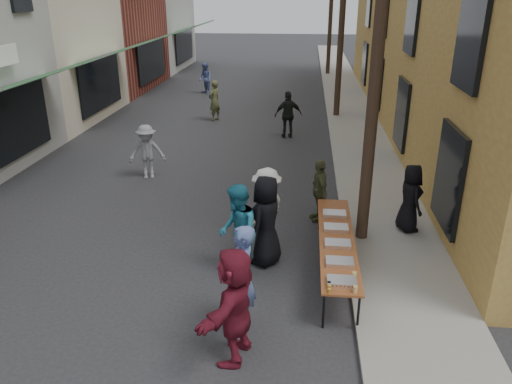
% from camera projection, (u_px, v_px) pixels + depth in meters
% --- Properties ---
extents(ground, '(120.00, 120.00, 0.00)m').
position_uv_depth(ground, '(138.00, 305.00, 9.12)').
color(ground, '#28282B').
rests_on(ground, ground).
extents(sidewalk, '(2.20, 60.00, 0.10)m').
position_uv_depth(sidewalk, '(352.00, 116.00, 22.46)').
color(sidewalk, gray).
rests_on(sidewalk, ground).
extents(storefront_row, '(8.00, 37.00, 9.00)m').
position_uv_depth(storefront_row, '(19.00, 19.00, 22.27)').
color(storefront_row, maroon).
rests_on(storefront_row, ground).
extents(utility_pole_near, '(0.26, 0.26, 9.00)m').
position_uv_depth(utility_pole_near, '(379.00, 37.00, 9.79)').
color(utility_pole_near, '#2D2116').
rests_on(utility_pole_near, ground).
extents(utility_pole_mid, '(0.26, 0.26, 9.00)m').
position_uv_depth(utility_pole_mid, '(342.00, 11.00, 20.84)').
color(utility_pole_mid, '#2D2116').
rests_on(utility_pole_mid, ground).
extents(utility_pole_far, '(0.26, 0.26, 9.00)m').
position_uv_depth(utility_pole_far, '(331.00, 4.00, 31.90)').
color(utility_pole_far, '#2D2116').
rests_on(utility_pole_far, ground).
extents(serving_table, '(0.70, 4.00, 0.75)m').
position_uv_depth(serving_table, '(337.00, 240.00, 9.96)').
color(serving_table, brown).
rests_on(serving_table, ground).
extents(catering_tray_sausage, '(0.50, 0.33, 0.08)m').
position_uv_depth(catering_tray_sausage, '(342.00, 282.00, 8.42)').
color(catering_tray_sausage, maroon).
rests_on(catering_tray_sausage, serving_table).
extents(catering_tray_foil_b, '(0.50, 0.33, 0.08)m').
position_uv_depth(catering_tray_foil_b, '(340.00, 262.00, 9.01)').
color(catering_tray_foil_b, '#B2B2B7').
rests_on(catering_tray_foil_b, serving_table).
extents(catering_tray_buns, '(0.50, 0.33, 0.08)m').
position_uv_depth(catering_tray_buns, '(338.00, 244.00, 9.66)').
color(catering_tray_buns, tan).
rests_on(catering_tray_buns, serving_table).
extents(catering_tray_foil_d, '(0.50, 0.33, 0.08)m').
position_uv_depth(catering_tray_foil_d, '(336.00, 228.00, 10.30)').
color(catering_tray_foil_d, '#B2B2B7').
rests_on(catering_tray_foil_d, serving_table).
extents(catering_tray_buns_end, '(0.50, 0.33, 0.08)m').
position_uv_depth(catering_tray_buns_end, '(334.00, 214.00, 10.95)').
color(catering_tray_buns_end, tan).
rests_on(catering_tray_buns_end, serving_table).
extents(condiment_jar_a, '(0.07, 0.07, 0.08)m').
position_uv_depth(condiment_jar_a, '(329.00, 291.00, 8.16)').
color(condiment_jar_a, '#A57F26').
rests_on(condiment_jar_a, serving_table).
extents(condiment_jar_b, '(0.07, 0.07, 0.08)m').
position_uv_depth(condiment_jar_b, '(329.00, 287.00, 8.25)').
color(condiment_jar_b, '#A57F26').
rests_on(condiment_jar_b, serving_table).
extents(condiment_jar_c, '(0.07, 0.07, 0.08)m').
position_uv_depth(condiment_jar_c, '(329.00, 284.00, 8.34)').
color(condiment_jar_c, '#A57F26').
rests_on(condiment_jar_c, serving_table).
extents(cup_stack, '(0.08, 0.08, 0.12)m').
position_uv_depth(cup_stack, '(355.00, 289.00, 8.16)').
color(cup_stack, tan).
rests_on(cup_stack, serving_table).
extents(guest_front_a, '(0.95, 1.11, 1.93)m').
position_uv_depth(guest_front_a, '(266.00, 221.00, 10.21)').
color(guest_front_a, black).
rests_on(guest_front_a, ground).
extents(guest_front_b, '(0.50, 0.73, 1.90)m').
position_uv_depth(guest_front_b, '(241.00, 279.00, 8.20)').
color(guest_front_b, '#5367A1').
rests_on(guest_front_b, ground).
extents(guest_front_c, '(0.88, 1.05, 1.93)m').
position_uv_depth(guest_front_c, '(237.00, 232.00, 9.76)').
color(guest_front_c, teal).
rests_on(guest_front_c, ground).
extents(guest_front_d, '(1.08, 1.34, 1.82)m').
position_uv_depth(guest_front_d, '(266.00, 208.00, 10.97)').
color(guest_front_d, white).
rests_on(guest_front_d, ground).
extents(guest_front_e, '(0.61, 0.99, 1.58)m').
position_uv_depth(guest_front_e, '(319.00, 190.00, 12.23)').
color(guest_front_e, '#525833').
rests_on(guest_front_e, ground).
extents(guest_queue_back, '(0.95, 1.84, 1.90)m').
position_uv_depth(guest_queue_back, '(235.00, 305.00, 7.52)').
color(guest_queue_back, maroon).
rests_on(guest_queue_back, ground).
extents(server, '(0.71, 0.90, 1.61)m').
position_uv_depth(server, '(410.00, 198.00, 11.48)').
color(server, black).
rests_on(server, sidewalk).
extents(passerby_left, '(1.20, 0.90, 1.65)m').
position_uv_depth(passerby_left, '(147.00, 152.00, 15.00)').
color(passerby_left, gray).
rests_on(passerby_left, ground).
extents(passerby_mid, '(1.13, 0.68, 1.80)m').
position_uv_depth(passerby_mid, '(288.00, 115.00, 19.11)').
color(passerby_mid, black).
rests_on(passerby_mid, ground).
extents(passerby_right, '(0.68, 0.76, 1.75)m').
position_uv_depth(passerby_right, '(214.00, 101.00, 21.60)').
color(passerby_right, '#4E5430').
rests_on(passerby_right, ground).
extents(passerby_far, '(0.99, 1.03, 1.67)m').
position_uv_depth(passerby_far, '(205.00, 78.00, 27.23)').
color(passerby_far, '#576BA9').
rests_on(passerby_far, ground).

